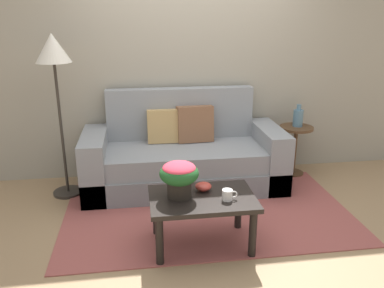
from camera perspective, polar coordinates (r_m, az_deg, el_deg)
name	(u,v)px	position (r m, az deg, el deg)	size (l,w,h in m)	color
ground_plane	(208,215)	(3.94, 2.34, -10.13)	(14.00, 14.00, 0.00)	#997A56
wall_back	(191,54)	(4.68, -0.18, 12.90)	(6.40, 0.12, 2.86)	gray
area_rug	(207,212)	(3.98, 2.21, -9.73)	(2.78, 1.65, 0.01)	#994C47
couch	(184,158)	(4.44, -1.21, -2.03)	(2.18, 0.88, 1.06)	slate
coffee_table	(202,205)	(3.30, 1.49, -8.76)	(0.86, 0.57, 0.45)	black
side_table	(295,142)	(4.88, 14.65, 0.32)	(0.39, 0.39, 0.60)	#4C331E
floor_lamp	(54,63)	(4.19, -19.25, 10.98)	(0.35, 0.35, 1.70)	#2D2823
potted_plant	(179,175)	(3.18, -1.86, -4.50)	(0.32, 0.32, 0.30)	black
coffee_mug	(228,195)	(3.20, 5.17, -7.31)	(0.13, 0.08, 0.09)	white
snack_bowl	(203,186)	(3.35, 1.65, -6.12)	(0.14, 0.14, 0.07)	#B2382D
table_vase	(298,117)	(4.82, 15.04, 3.72)	(0.12, 0.12, 0.26)	slate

